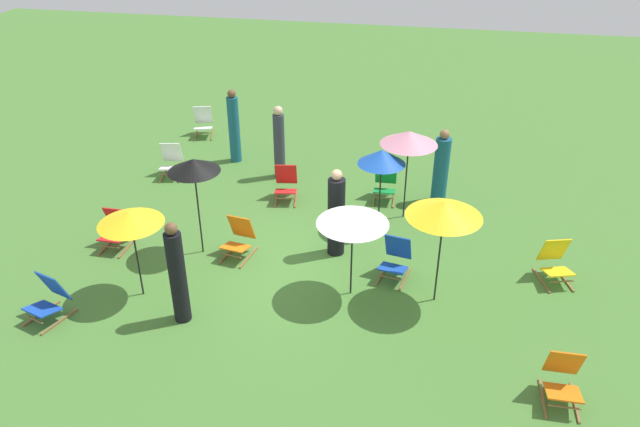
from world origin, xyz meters
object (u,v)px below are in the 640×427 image
umbrella_0 (444,209)px  umbrella_1 (130,218)px  umbrella_5 (353,215)px  deckchair_6 (385,184)px  umbrella_3 (382,157)px  person_1 (441,169)px  deckchair_8 (395,259)px  person_2 (234,127)px  deckchair_2 (286,184)px  deckchair_0 (555,262)px  person_0 (336,215)px  umbrella_4 (409,138)px  deckchair_4 (239,239)px  person_4 (178,275)px  deckchair_5 (116,230)px  deckchair_9 (563,380)px  deckchair_7 (49,299)px  person_3 (279,143)px  deckchair_1 (171,162)px  deckchair_3 (203,123)px  umbrella_2 (194,166)px

umbrella_0 → umbrella_1: 5.16m
umbrella_5 → deckchair_6: bearing=86.8°
umbrella_3 → person_1: 2.01m
deckchair_8 → person_2: (-4.47, 4.28, 0.53)m
deckchair_2 → person_2: (-1.77, 1.76, 0.53)m
deckchair_0 → person_0: size_ratio=0.48×
umbrella_4 → umbrella_3: bearing=-132.4°
deckchair_4 → person_4: size_ratio=0.45×
umbrella_5 → deckchair_0: bearing=17.8°
umbrella_4 → person_4: 5.43m
deckchair_6 → deckchair_5: bearing=-150.9°
deckchair_9 → person_2: person_2 is taller
deckchair_6 → deckchair_8: same height
deckchair_7 → umbrella_4: (5.52, 4.56, 1.46)m
deckchair_7 → person_3: size_ratio=0.48×
umbrella_5 → person_1: bearing=69.7°
deckchair_1 → deckchair_2: same height
deckchair_3 → deckchair_9: same height
deckchair_3 → person_4: size_ratio=0.46×
person_2 → person_0: bearing=-48.4°
deckchair_2 → person_4: 4.53m
deckchair_4 → umbrella_4: size_ratio=0.42×
deckchair_1 → umbrella_5: (5.00, -3.81, 1.23)m
person_1 → umbrella_4: bearing=-179.6°
deckchair_3 → umbrella_3: (5.37, -3.99, 1.23)m
person_0 → deckchair_4: bearing=174.8°
deckchair_1 → umbrella_2: (1.94, -3.07, 1.50)m
deckchair_0 → deckchair_3: bearing=132.2°
deckchair_9 → person_4: size_ratio=0.45×
deckchair_2 → deckchair_8: size_ratio=1.00×
umbrella_0 → person_0: umbrella_0 is taller
umbrella_4 → person_4: (-3.34, -4.17, -0.94)m
deckchair_3 → deckchair_4: size_ratio=1.04×
deckchair_6 → umbrella_3: bearing=-92.0°
deckchair_4 → deckchair_5: same height
deckchair_4 → umbrella_5: (2.32, -0.78, 1.23)m
deckchair_9 → umbrella_0: (-1.84, 1.97, 1.45)m
deckchair_0 → deckchair_5: bearing=166.8°
deckchair_3 → deckchair_4: bearing=-79.4°
umbrella_2 → umbrella_1: bearing=-110.1°
umbrella_0 → umbrella_5: 1.49m
umbrella_4 → person_3: 3.53m
person_3 → person_1: bearing=-150.7°
deckchair_6 → umbrella_5: 3.86m
umbrella_4 → umbrella_0: bearing=-74.6°
deckchair_0 → deckchair_4: 5.90m
person_0 → person_4: person_4 is taller
deckchair_0 → person_0: (-4.06, 0.10, 0.47)m
umbrella_3 → umbrella_1: bearing=-140.5°
deckchair_7 → umbrella_3: umbrella_3 is taller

